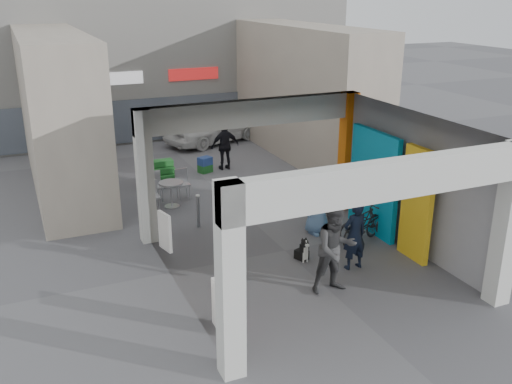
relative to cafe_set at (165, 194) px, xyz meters
name	(u,v)px	position (x,y,z in m)	size (l,w,h in m)	color
ground	(285,251)	(1.90, -4.46, -0.33)	(90.00, 90.00, 0.00)	#59595E
arcade_canopy	(323,170)	(2.44, -5.28, 1.97)	(6.40, 6.45, 6.40)	silver
far_building	(146,43)	(1.90, 9.54, 3.66)	(18.00, 4.08, 8.00)	silver
plaza_bldg_left	(58,112)	(-2.60, 3.04, 2.17)	(2.00, 9.00, 5.00)	#A79B8B
plaza_bldg_right	(305,93)	(6.40, 3.04, 2.17)	(2.00, 9.00, 5.00)	#A79B8B
bollard_left	(198,211)	(0.37, -2.13, 0.13)	(0.09, 0.09, 0.93)	gray
bollard_center	(251,202)	(1.99, -2.04, 0.13)	(0.09, 0.09, 0.92)	gray
bollard_right	(297,196)	(3.50, -2.02, 0.09)	(0.09, 0.09, 0.84)	gray
advert_board_near	(218,306)	(-0.85, -7.10, 0.17)	(0.11, 0.55, 1.00)	silver
advert_board_far	(165,231)	(-0.85, -3.19, 0.17)	(0.21, 0.55, 1.00)	silver
cafe_set	(165,194)	(0.00, 0.00, 0.00)	(1.55, 1.25, 0.94)	#AFB0B5
produce_stand	(159,176)	(0.26, 1.75, 0.00)	(1.26, 0.68, 0.83)	black
crate_stack	(205,165)	(2.15, 2.55, -0.05)	(0.54, 0.49, 0.56)	#18541E
border_collie	(303,251)	(2.07, -5.12, -0.08)	(0.23, 0.45, 0.62)	black
man_with_dog	(355,235)	(2.96, -5.94, 0.52)	(0.62, 0.41, 1.70)	black
man_back_turned	(335,249)	(1.98, -6.69, 0.67)	(0.98, 0.76, 2.01)	#3C3C3E
man_elderly	(319,202)	(3.22, -3.79, 0.57)	(0.88, 0.57, 1.80)	#5E85B7
man_crates	(225,146)	(2.95, 2.61, 0.55)	(1.03, 0.43, 1.76)	black
bicycle_front	(367,223)	(4.20, -4.66, 0.12)	(0.60, 1.71, 0.90)	black
bicycle_rear	(363,225)	(3.95, -4.82, 0.17)	(0.47, 1.67, 1.00)	black
white_van	(212,126)	(3.79, 6.37, 0.39)	(1.72, 4.26, 1.45)	silver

